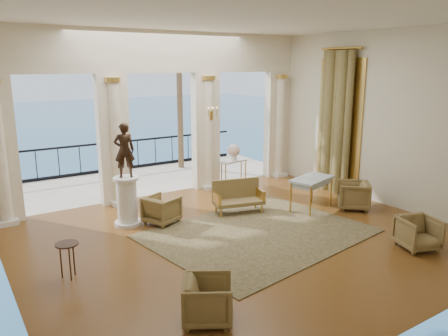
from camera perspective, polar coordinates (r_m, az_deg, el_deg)
floor at (r=9.49m, az=2.50°, el=-9.05°), size 9.00×9.00×0.00m
room_walls at (r=7.93m, az=7.49°, el=7.92°), size 9.00×9.00×9.00m
arcade at (r=12.12m, az=-8.11°, el=8.33°), size 9.00×0.56×4.50m
terrace at (r=14.36m, az=-11.16°, el=-1.69°), size 10.00×3.60×0.10m
balustrade at (r=15.72m, az=-13.47°, el=1.20°), size 9.00×0.06×1.03m
palm_tree at (r=15.46m, az=-5.96°, el=15.04°), size 2.00×2.00×4.50m
curtain at (r=12.87m, az=14.30°, el=5.82°), size 0.33×1.40×4.09m
window_frame at (r=13.00m, az=14.88°, el=6.21°), size 0.04×1.60×3.40m
wall_sconce at (r=12.55m, az=-1.61°, el=7.00°), size 0.30×0.11×0.33m
rug at (r=9.71m, az=4.53°, el=-8.48°), size 4.98×4.13×0.02m
armchair_a at (r=6.52m, az=-2.12°, el=-16.61°), size 0.92×0.93×0.72m
armchair_b at (r=9.63m, az=24.03°, el=-7.59°), size 0.88×0.85×0.72m
armchair_c at (r=11.67m, az=16.54°, el=-3.26°), size 1.04×1.04×0.78m
armchair_d at (r=10.30m, az=-8.14°, el=-5.22°), size 0.87×0.89×0.71m
settee at (r=10.94m, az=1.79°, el=-3.71°), size 1.34×0.83×0.82m
game_table at (r=11.26m, az=11.41°, el=-1.69°), size 1.35×0.98×0.83m
pedestal at (r=10.26m, az=-12.54°, el=-4.37°), size 0.62×0.62×1.14m
statue at (r=9.97m, az=-12.89°, el=2.27°), size 0.51×0.40×1.24m
console_table at (r=13.28m, az=1.27°, el=0.44°), size 0.86×0.45×0.78m
urn at (r=13.19m, az=1.28°, el=2.20°), size 0.37×0.37×0.50m
side_table at (r=8.06m, az=-19.81°, el=-9.84°), size 0.39×0.39×0.64m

